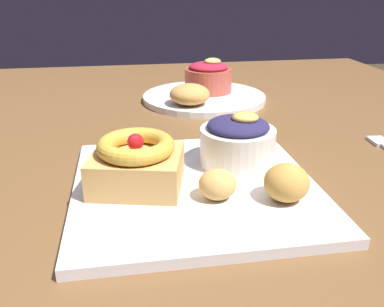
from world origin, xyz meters
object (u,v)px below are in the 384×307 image
Objects in this scene: back_ramekin at (208,77)px; back_plate at (204,98)px; fritter_middle at (217,184)px; back_pastry at (190,94)px; front_plate at (195,187)px; fritter_front at (287,183)px; cake_slice at (137,163)px; berry_ramekin at (238,141)px.

back_plate is at bearing -117.51° from back_ramekin.
fritter_middle is at bearing -100.17° from back_ramekin.
back_ramekin is 0.11m from back_pastry.
front_plate is 0.11m from fritter_front.
fritter_front is 0.45m from back_plate.
front_plate and back_plate have the same top height.
front_plate is 6.82× the size of fritter_middle.
back_ramekin is (0.10, 0.41, 0.04)m from front_plate.
cake_slice is 0.34m from back_pastry.
cake_slice is 0.14m from berry_ramekin.
back_ramekin reaches higher than cake_slice.
back_ramekin is at bearing 68.21° from cake_slice.
cake_slice is at bearing 153.01° from fritter_middle.
cake_slice is 0.17m from fritter_front.
back_plate is 3.31× the size of back_pastry.
cake_slice is 0.45m from back_ramekin.
fritter_middle reaches higher than front_plate.
front_plate is 0.40m from back_plate.
berry_ramekin is 1.96× the size of fritter_front.
berry_ramekin reaches higher than front_plate.
front_plate is at bearing -102.45° from back_plate.
front_plate is 2.83× the size of back_ramekin.
back_ramekin is at bearing 59.30° from back_pastry.
fritter_middle is at bearing -94.34° from back_pastry.
fritter_middle is at bearing -99.02° from back_plate.
back_pastry reaches higher than front_plate.
front_plate is 0.33m from back_pastry.
back_ramekin reaches higher than back_pastry.
back_plate is 0.08m from back_pastry.
cake_slice is 2.84× the size of fritter_middle.
cake_slice reaches higher than back_plate.
fritter_middle is 0.54× the size of back_pastry.
fritter_front is at bearing -91.25° from back_ramekin.
cake_slice is 0.42m from back_plate.
fritter_middle is (-0.04, -0.09, -0.01)m from berry_ramekin.
back_pastry is (-0.04, 0.38, -0.00)m from fritter_front.
front_plate is 0.43m from back_ramekin.
berry_ramekin reaches higher than back_pastry.
front_plate is at bearing 147.46° from fritter_front.
cake_slice is (-0.07, 0.00, 0.03)m from front_plate.
back_ramekin is (0.17, 0.41, 0.00)m from cake_slice.
fritter_front reaches higher than back_plate.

